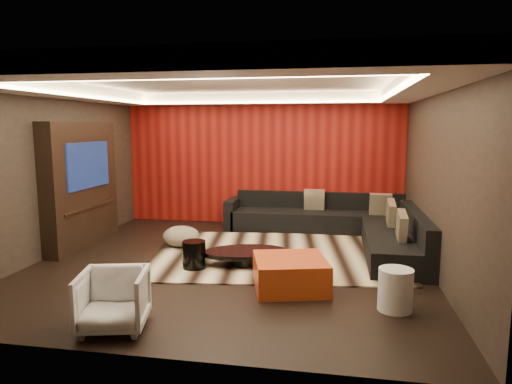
% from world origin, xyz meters
% --- Properties ---
extents(floor, '(6.00, 6.00, 0.02)m').
position_xyz_m(floor, '(0.00, 0.00, -0.01)').
color(floor, black).
rests_on(floor, ground).
extents(ceiling, '(6.00, 6.00, 0.02)m').
position_xyz_m(ceiling, '(0.00, 0.00, 2.81)').
color(ceiling, silver).
rests_on(ceiling, ground).
extents(wall_back, '(6.00, 0.02, 2.80)m').
position_xyz_m(wall_back, '(0.00, 3.01, 1.40)').
color(wall_back, black).
rests_on(wall_back, ground).
extents(wall_left, '(0.02, 6.00, 2.80)m').
position_xyz_m(wall_left, '(-3.01, 0.00, 1.40)').
color(wall_left, black).
rests_on(wall_left, ground).
extents(wall_right, '(0.02, 6.00, 2.80)m').
position_xyz_m(wall_right, '(3.01, 0.00, 1.40)').
color(wall_right, black).
rests_on(wall_right, ground).
extents(red_feature_wall, '(5.98, 0.05, 2.78)m').
position_xyz_m(red_feature_wall, '(0.00, 2.97, 1.40)').
color(red_feature_wall, '#6B0C0A').
rests_on(red_feature_wall, ground).
extents(soffit_back, '(6.00, 0.60, 0.22)m').
position_xyz_m(soffit_back, '(0.00, 2.70, 2.69)').
color(soffit_back, silver).
rests_on(soffit_back, ground).
extents(soffit_front, '(6.00, 0.60, 0.22)m').
position_xyz_m(soffit_front, '(0.00, -2.70, 2.69)').
color(soffit_front, silver).
rests_on(soffit_front, ground).
extents(soffit_left, '(0.60, 4.80, 0.22)m').
position_xyz_m(soffit_left, '(-2.70, 0.00, 2.69)').
color(soffit_left, silver).
rests_on(soffit_left, ground).
extents(soffit_right, '(0.60, 4.80, 0.22)m').
position_xyz_m(soffit_right, '(2.70, 0.00, 2.69)').
color(soffit_right, silver).
rests_on(soffit_right, ground).
extents(cove_back, '(4.80, 0.08, 0.04)m').
position_xyz_m(cove_back, '(0.00, 2.36, 2.60)').
color(cove_back, '#FFD899').
rests_on(cove_back, ground).
extents(cove_front, '(4.80, 0.08, 0.04)m').
position_xyz_m(cove_front, '(0.00, -2.36, 2.60)').
color(cove_front, '#FFD899').
rests_on(cove_front, ground).
extents(cove_left, '(0.08, 4.80, 0.04)m').
position_xyz_m(cove_left, '(-2.36, 0.00, 2.60)').
color(cove_left, '#FFD899').
rests_on(cove_left, ground).
extents(cove_right, '(0.08, 4.80, 0.04)m').
position_xyz_m(cove_right, '(2.36, 0.00, 2.60)').
color(cove_right, '#FFD899').
rests_on(cove_right, ground).
extents(tv_surround, '(0.30, 2.00, 2.20)m').
position_xyz_m(tv_surround, '(-2.85, 0.60, 1.10)').
color(tv_surround, black).
rests_on(tv_surround, ground).
extents(tv_screen, '(0.04, 1.30, 0.80)m').
position_xyz_m(tv_screen, '(-2.69, 0.60, 1.45)').
color(tv_screen, black).
rests_on(tv_screen, ground).
extents(tv_shelf, '(0.04, 1.60, 0.04)m').
position_xyz_m(tv_shelf, '(-2.69, 0.60, 0.70)').
color(tv_shelf, black).
rests_on(tv_shelf, ground).
extents(rug, '(4.34, 3.47, 0.02)m').
position_xyz_m(rug, '(0.60, 0.58, 0.01)').
color(rug, beige).
rests_on(rug, floor).
extents(coffee_table, '(1.59, 1.59, 0.21)m').
position_xyz_m(coffee_table, '(0.25, -0.05, 0.13)').
color(coffee_table, black).
rests_on(coffee_table, rug).
extents(drum_stool, '(0.45, 0.45, 0.41)m').
position_xyz_m(drum_stool, '(-0.46, -0.39, 0.22)').
color(drum_stool, black).
rests_on(drum_stool, rug).
extents(striped_pouf, '(0.85, 0.85, 0.36)m').
position_xyz_m(striped_pouf, '(-1.08, 0.79, 0.20)').
color(striped_pouf, beige).
rests_on(striped_pouf, rug).
extents(white_side_table, '(0.42, 0.42, 0.50)m').
position_xyz_m(white_side_table, '(2.31, -1.46, 0.25)').
color(white_side_table, silver).
rests_on(white_side_table, floor).
extents(orange_ottoman, '(1.12, 1.12, 0.41)m').
position_xyz_m(orange_ottoman, '(1.04, -0.95, 0.20)').
color(orange_ottoman, '#AA2615').
rests_on(orange_ottoman, floor).
extents(armchair, '(0.82, 0.83, 0.63)m').
position_xyz_m(armchair, '(-0.67, -2.50, 0.32)').
color(armchair, silver).
rests_on(armchair, floor).
extents(sectional_sofa, '(3.65, 3.50, 0.75)m').
position_xyz_m(sectional_sofa, '(1.73, 1.86, 0.26)').
color(sectional_sofa, black).
rests_on(sectional_sofa, floor).
extents(throw_pillows, '(1.72, 2.69, 0.50)m').
position_xyz_m(throw_pillows, '(2.19, 1.67, 0.62)').
color(throw_pillows, '#C4B490').
rests_on(throw_pillows, sectional_sofa).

